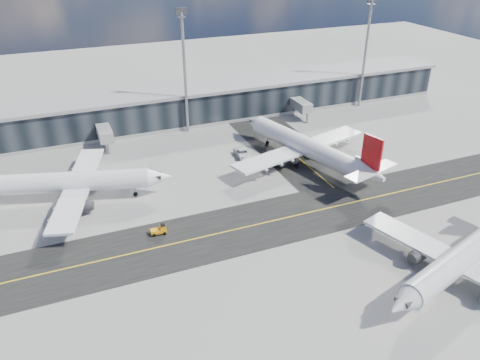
% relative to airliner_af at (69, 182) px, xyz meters
% --- Properties ---
extents(ground, '(300.00, 300.00, 0.00)m').
position_rel_airliner_af_xyz_m(ground, '(29.19, -24.53, -3.60)').
color(ground, gray).
rests_on(ground, ground).
extents(taxiway_lanes, '(180.00, 63.00, 0.03)m').
position_rel_airliner_af_xyz_m(taxiway_lanes, '(33.10, -13.79, -3.59)').
color(taxiway_lanes, black).
rests_on(taxiway_lanes, ground).
extents(terminal_concourse, '(152.00, 19.80, 8.80)m').
position_rel_airliner_af_xyz_m(terminal_concourse, '(29.23, 30.40, 0.49)').
color(terminal_concourse, black).
rests_on(terminal_concourse, ground).
extents(floodlight_masts, '(102.50, 0.70, 28.90)m').
position_rel_airliner_af_xyz_m(floodlight_masts, '(29.19, 23.47, 12.00)').
color(floodlight_masts, gray).
rests_on(floodlight_masts, ground).
extents(airliner_af, '(36.25, 31.22, 10.91)m').
position_rel_airliner_af_xyz_m(airliner_af, '(0.00, 0.00, 0.00)').
color(airliner_af, white).
rests_on(airliner_af, ground).
extents(airliner_redtail, '(33.79, 39.26, 11.78)m').
position_rel_airliner_af_xyz_m(airliner_redtail, '(47.21, -3.20, 0.29)').
color(airliner_redtail, white).
rests_on(airliner_redtail, ground).
extents(airliner_near, '(35.06, 30.22, 10.59)m').
position_rel_airliner_af_xyz_m(airliner_near, '(50.66, -43.31, -0.11)').
color(airliner_near, silver).
rests_on(airliner_near, ground).
extents(baggage_tug, '(2.68, 1.56, 1.61)m').
position_rel_airliner_af_xyz_m(baggage_tug, '(12.47, -17.03, -2.80)').
color(baggage_tug, '#F99D0D').
rests_on(baggage_tug, ground).
extents(service_van, '(3.10, 6.08, 1.65)m').
position_rel_airliner_af_xyz_m(service_van, '(36.10, 4.84, -2.78)').
color(service_van, white).
rests_on(service_van, ground).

